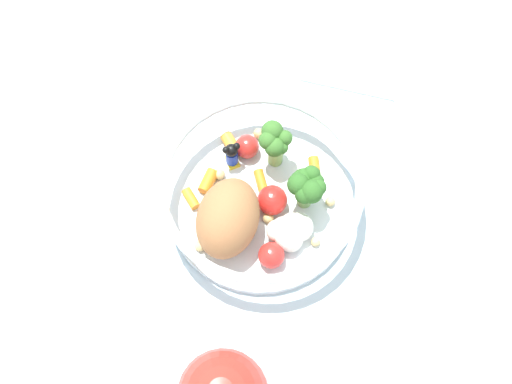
{
  "coord_description": "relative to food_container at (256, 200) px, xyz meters",
  "views": [
    {
      "loc": [
        0.11,
        -0.23,
        0.61
      ],
      "look_at": [
        -0.0,
        -0.0,
        0.03
      ],
      "focal_mm": 44.66,
      "sensor_mm": 36.0,
      "label": 1
    }
  ],
  "objects": [
    {
      "name": "ground_plane",
      "position": [
        0.0,
        0.01,
        -0.03
      ],
      "size": [
        2.4,
        2.4,
        0.0
      ],
      "primitive_type": "plane",
      "color": "silver"
    },
    {
      "name": "food_container",
      "position": [
        0.0,
        0.0,
        0.0
      ],
      "size": [
        0.2,
        0.2,
        0.07
      ],
      "color": "white",
      "rests_on": "ground_plane"
    },
    {
      "name": "folded_napkin",
      "position": [
        0.02,
        0.25,
        -0.03
      ],
      "size": [
        0.13,
        0.16,
        0.01
      ],
      "primitive_type": "cube",
      "rotation": [
        0.0,
        0.0,
        0.19
      ],
      "color": "white",
      "rests_on": "ground_plane"
    }
  ]
}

